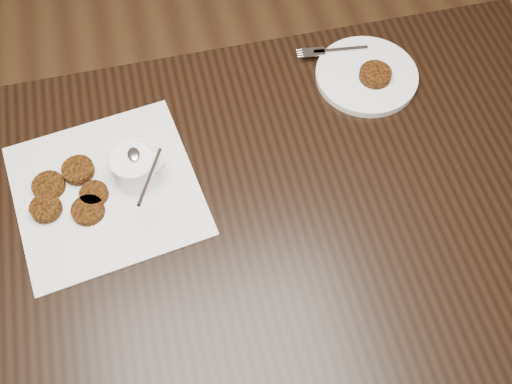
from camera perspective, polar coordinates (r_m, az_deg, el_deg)
floor at (r=1.76m, az=-2.14°, el=-17.27°), size 4.00×4.00×0.00m
table at (r=1.42m, az=-0.80°, el=-11.43°), size 1.43×0.92×0.75m
napkin at (r=1.15m, az=-13.79°, el=0.17°), size 0.37×0.37×0.00m
sauce_ramekin at (r=1.10m, az=-11.50°, el=3.22°), size 0.13×0.13×0.12m
patty_cluster at (r=1.15m, az=-16.87°, el=-0.22°), size 0.22×0.22×0.02m
plate_with_patty at (r=1.29m, az=10.32°, el=10.86°), size 0.23×0.23×0.03m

